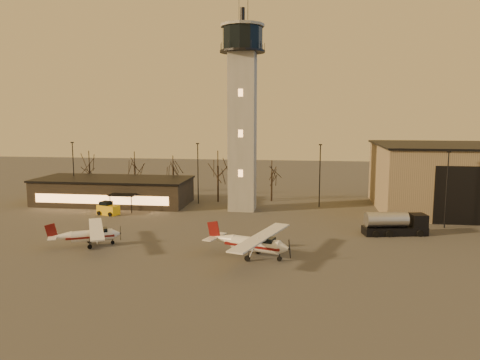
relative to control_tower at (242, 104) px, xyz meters
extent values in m
plane|color=#454240|center=(0.00, -30.00, -16.33)|extent=(220.00, 220.00, 0.00)
cube|color=gray|center=(0.00, 0.00, -4.33)|extent=(4.00, 4.00, 24.00)
cylinder|color=black|center=(0.00, 0.00, 7.82)|extent=(6.80, 6.80, 0.30)
cylinder|color=black|center=(0.00, 0.00, 9.67)|extent=(6.00, 6.00, 3.40)
cylinder|color=gray|center=(0.00, 0.00, 11.57)|extent=(6.60, 6.60, 0.40)
cylinder|color=black|center=(0.00, 0.00, 12.97)|extent=(0.70, 0.70, 2.40)
cube|color=#847157|center=(36.00, 4.00, -11.33)|extent=(30.00, 20.00, 10.00)
cube|color=black|center=(-22.00, 2.00, -14.33)|extent=(25.00, 10.00, 4.00)
cube|color=black|center=(-22.00, 2.00, -12.18)|extent=(25.40, 10.40, 0.30)
cube|color=#FFAB59|center=(-22.00, -3.02, -14.73)|extent=(22.00, 0.08, 1.40)
cube|color=black|center=(-18.00, -4.00, -13.73)|extent=(4.00, 2.00, 0.20)
cylinder|color=black|center=(-30.00, 4.00, -11.33)|extent=(0.16, 0.16, 10.00)
cube|color=black|center=(-30.00, 4.00, -6.28)|extent=(0.50, 0.25, 0.18)
cylinder|color=black|center=(-8.00, 4.00, -11.33)|extent=(0.16, 0.16, 10.00)
cube|color=black|center=(-8.00, 4.00, -6.28)|extent=(0.50, 0.25, 0.18)
cylinder|color=black|center=(12.00, 4.00, -11.33)|extent=(0.16, 0.16, 10.00)
cube|color=black|center=(12.00, 4.00, -6.28)|extent=(0.50, 0.25, 0.18)
cylinder|color=black|center=(28.00, -8.00, -11.33)|extent=(0.16, 0.16, 10.00)
cube|color=black|center=(28.00, -8.00, -6.28)|extent=(0.50, 0.25, 0.18)
cylinder|color=black|center=(-30.00, 10.00, -13.46)|extent=(0.28, 0.28, 5.74)
cylinder|color=black|center=(-14.00, 10.00, -13.70)|extent=(0.28, 0.28, 5.25)
cylinder|color=black|center=(-5.00, 6.00, -13.25)|extent=(0.28, 0.28, 6.16)
cylinder|color=black|center=(4.00, 8.00, -13.84)|extent=(0.28, 0.28, 4.97)
cylinder|color=black|center=(-22.00, 12.00, -13.53)|extent=(0.28, 0.28, 5.60)
cylinder|color=silver|center=(4.75, -24.41, -14.90)|extent=(5.43, 2.99, 1.48)
cone|color=silver|center=(7.68, -25.34, -14.90)|extent=(1.40, 1.65, 1.41)
cone|color=silver|center=(1.07, -23.24, -14.73)|extent=(2.98, 2.02, 1.25)
cube|color=black|center=(5.84, -24.75, -14.39)|extent=(1.99, 1.65, 0.80)
cube|color=#570D0C|center=(4.54, -24.34, -14.96)|extent=(6.31, 3.31, 0.25)
cube|color=silver|center=(5.30, -24.58, -14.02)|extent=(5.41, 12.44, 0.16)
cube|color=silver|center=(0.09, -22.93, -14.62)|extent=(2.11, 3.89, 0.09)
cube|color=#570D0C|center=(-0.01, -22.90, -13.82)|extent=(1.53, 0.56, 1.93)
cylinder|color=white|center=(-14.17, -22.58, -15.11)|extent=(4.56, 3.12, 1.26)
cone|color=white|center=(-11.82, -21.41, -15.11)|extent=(1.32, 1.47, 1.20)
cone|color=white|center=(-17.12, -24.05, -14.97)|extent=(2.56, 1.99, 1.07)
cube|color=black|center=(-13.30, -22.15, -14.68)|extent=(1.76, 1.56, 0.68)
cube|color=#5F0F0D|center=(-14.34, -22.67, -15.16)|extent=(5.27, 3.50, 0.21)
cube|color=white|center=(-13.73, -22.36, -14.36)|extent=(6.07, 10.20, 0.14)
cube|color=white|center=(-17.90, -24.44, -14.87)|extent=(2.21, 3.25, 0.08)
cube|color=#5F0F0D|center=(-17.99, -24.49, -14.19)|extent=(1.24, 0.67, 1.65)
cube|color=black|center=(20.83, -12.55, -15.82)|extent=(8.07, 3.69, 1.01)
cube|color=black|center=(23.71, -11.97, -14.58)|extent=(2.21, 2.43, 1.65)
cube|color=black|center=(24.34, -11.85, -14.31)|extent=(0.43, 1.73, 0.92)
cylinder|color=#ADADB2|center=(19.75, -12.77, -14.40)|extent=(5.41, 2.89, 1.93)
cube|color=yellow|center=(-19.30, -6.43, -15.60)|extent=(3.45, 2.49, 1.45)
cube|color=black|center=(-19.69, -6.31, -14.77)|extent=(1.81, 1.81, 0.83)
camera|label=1|loc=(9.69, -71.33, -1.44)|focal=35.00mm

